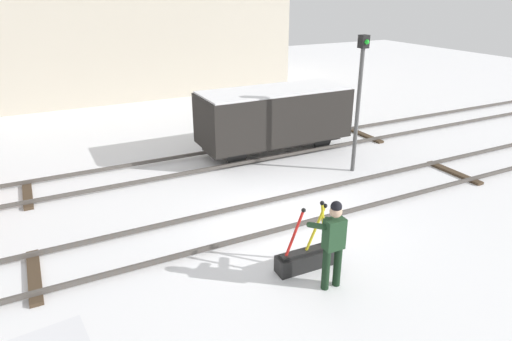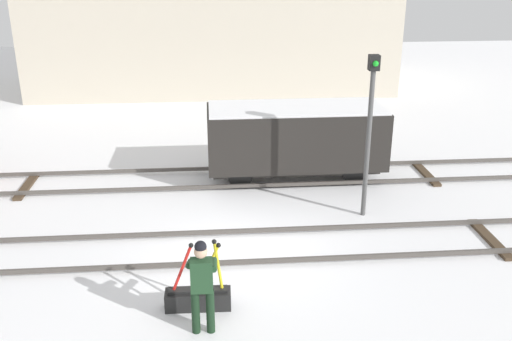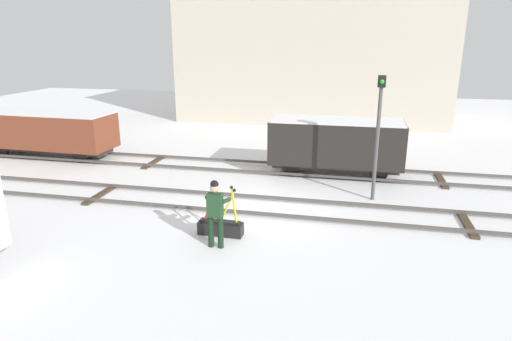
{
  "view_description": "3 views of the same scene",
  "coord_description": "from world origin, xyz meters",
  "views": [
    {
      "loc": [
        -5.31,
        -8.55,
        5.32
      ],
      "look_at": [
        -0.95,
        0.01,
        1.38
      ],
      "focal_mm": 31.41,
      "sensor_mm": 36.0,
      "label": 1
    },
    {
      "loc": [
        -0.61,
        -11.43,
        6.39
      ],
      "look_at": [
        0.53,
        1.93,
        1.19
      ],
      "focal_mm": 40.28,
      "sensor_mm": 36.0,
      "label": 2
    },
    {
      "loc": [
        2.43,
        -12.78,
        5.19
      ],
      "look_at": [
        -0.45,
        0.26,
        1.18
      ],
      "focal_mm": 30.93,
      "sensor_mm": 36.0,
      "label": 3
    }
  ],
  "objects": [
    {
      "name": "rail_worker",
      "position": [
        -0.82,
        -2.84,
        1.03
      ],
      "size": [
        0.54,
        0.69,
        1.82
      ],
      "rotation": [
        0.0,
        0.0,
        -0.02
      ],
      "color": "black",
      "rests_on": "ground_plane"
    },
    {
      "name": "apartment_building",
      "position": [
        -0.32,
        16.94,
        4.4
      ],
      "size": [
        17.07,
        6.67,
        8.8
      ],
      "color": "beige",
      "rests_on": "ground_plane"
    },
    {
      "name": "freight_car_mid_siding",
      "position": [
        1.87,
        4.21,
        1.28
      ],
      "size": [
        5.07,
        1.96,
        2.2
      ],
      "rotation": [
        0.0,
        0.0,
        -0.0
      ],
      "color": "#2D2B28",
      "rests_on": "ground_plane"
    },
    {
      "name": "track_siding_near",
      "position": [
        0.0,
        4.21,
        0.11
      ],
      "size": [
        44.0,
        1.94,
        0.18
      ],
      "color": "#4C4742",
      "rests_on": "ground_plane"
    },
    {
      "name": "signal_post",
      "position": [
        3.26,
        1.62,
        2.49
      ],
      "size": [
        0.24,
        0.32,
        4.09
      ],
      "color": "#4C4C4C",
      "rests_on": "ground_plane"
    },
    {
      "name": "ground_plane",
      "position": [
        0.0,
        0.0,
        0.0
      ],
      "size": [
        60.0,
        60.0,
        0.0
      ],
      "primitive_type": "plane",
      "color": "white"
    },
    {
      "name": "switch_lever_frame",
      "position": [
        -0.91,
        -2.12,
        0.24
      ],
      "size": [
        1.25,
        0.39,
        1.45
      ],
      "rotation": [
        0.0,
        0.0,
        -0.02
      ],
      "color": "black",
      "rests_on": "ground_plane"
    },
    {
      "name": "track_main_line",
      "position": [
        0.0,
        0.0,
        0.11
      ],
      "size": [
        44.0,
        1.94,
        0.18
      ],
      "color": "#4C4742",
      "rests_on": "ground_plane"
    },
    {
      "name": "freight_car_near_switch",
      "position": [
        -11.02,
        4.21,
        1.21
      ],
      "size": [
        6.34,
        2.14,
        2.05
      ],
      "rotation": [
        0.0,
        0.0,
        -0.03
      ],
      "color": "#2D2B28",
      "rests_on": "ground_plane"
    }
  ]
}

